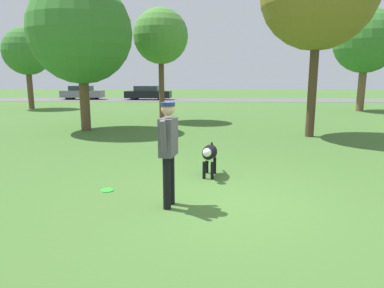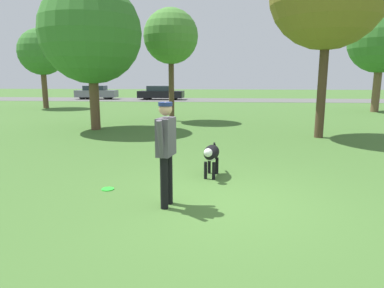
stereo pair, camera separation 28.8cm
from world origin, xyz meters
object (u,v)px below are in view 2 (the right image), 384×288
at_px(person, 166,145).
at_px(frisbee, 108,189).
at_px(parked_car_black, 161,93).
at_px(dog, 211,154).
at_px(parked_car_grey, 96,92).
at_px(tree_near_left, 91,33).
at_px(tree_far_left, 42,52).
at_px(tree_mid_center, 171,37).
at_px(tree_far_right, 381,41).

relative_size(person, frisbee, 7.22).
bearing_deg(parked_car_black, dog, -75.40).
bearing_deg(parked_car_black, person, -77.51).
height_order(parked_car_grey, parked_car_black, parked_car_grey).
xyz_separation_m(tree_near_left, parked_car_black, (-0.79, 20.09, -3.25)).
bearing_deg(tree_far_left, parked_car_black, 57.70).
bearing_deg(parked_car_grey, parked_car_black, -3.56).
distance_m(frisbee, tree_mid_center, 11.65).
bearing_deg(person, tree_far_right, -21.15).
height_order(tree_near_left, parked_car_black, tree_near_left).
distance_m(dog, parked_car_grey, 29.72).
distance_m(dog, tree_far_right, 18.90).
height_order(dog, parked_car_black, parked_car_black).
relative_size(person, parked_car_black, 0.39).
bearing_deg(frisbee, parked_car_black, 97.95).
xyz_separation_m(person, parked_car_grey, (-11.86, 28.76, -0.37)).
xyz_separation_m(frisbee, parked_car_black, (-3.88, 27.78, 0.65)).
height_order(frisbee, tree_far_left, tree_far_left).
bearing_deg(person, dog, -10.53).
bearing_deg(tree_far_left, tree_far_right, -2.11).
bearing_deg(parked_car_grey, tree_near_left, -71.46).
height_order(frisbee, tree_mid_center, tree_mid_center).
distance_m(tree_far_left, parked_car_grey, 11.03).
distance_m(person, parked_car_grey, 31.11).
bearing_deg(person, parked_car_black, 20.66).
relative_size(person, tree_near_left, 0.30).
xyz_separation_m(tree_far_left, parked_car_black, (6.53, 10.33, -3.24)).
height_order(person, tree_near_left, tree_near_left).
distance_m(tree_near_left, parked_car_black, 20.37).
relative_size(dog, tree_far_left, 0.20).
xyz_separation_m(tree_mid_center, parked_car_grey, (-10.25, 17.10, -3.42)).
distance_m(dog, tree_near_left, 9.01).
bearing_deg(tree_mid_center, parked_car_grey, 120.95).
relative_size(dog, parked_car_grey, 0.27).
distance_m(parked_car_grey, parked_car_black, 6.69).
relative_size(tree_near_left, parked_car_grey, 1.44).
relative_size(dog, tree_near_left, 0.19).
bearing_deg(dog, parked_car_grey, -147.01).
xyz_separation_m(person, parked_car_black, (-5.17, 28.53, -0.39)).
distance_m(tree_mid_center, tree_near_left, 4.25).
bearing_deg(person, tree_far_left, 43.11).
xyz_separation_m(person, tree_mid_center, (-1.61, 11.66, 3.05)).
height_order(dog, tree_mid_center, tree_mid_center).
bearing_deg(person, frisbee, 70.03).
height_order(tree_near_left, parked_car_grey, tree_near_left).
height_order(dog, frisbee, dog).
bearing_deg(tree_far_right, tree_mid_center, -155.00).
bearing_deg(dog, parked_car_black, -159.62).
distance_m(tree_far_left, parked_car_black, 12.64).
bearing_deg(tree_far_right, dog, -122.66).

